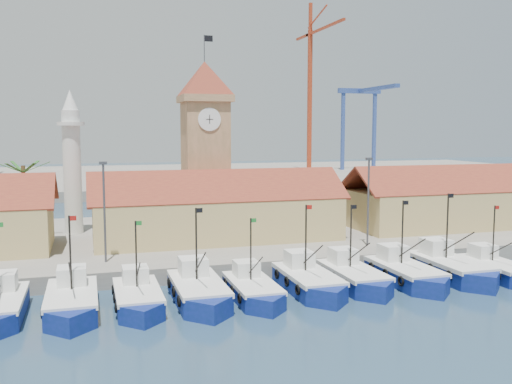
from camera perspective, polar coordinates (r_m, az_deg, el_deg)
name	(u,v)px	position (r m, az deg, el deg)	size (l,w,h in m)	color
ground	(275,306)	(44.13, 1.88, -11.30)	(400.00, 400.00, 0.00)	#1D344D
quay	(210,239)	(66.49, -4.67, -4.69)	(140.00, 32.00, 1.50)	gray
terminal	(141,178)	(151.02, -11.39, 1.40)	(240.00, 80.00, 2.00)	gray
boat_1	(72,304)	(44.10, -17.95, -10.57)	(3.61, 9.90, 7.49)	navy
boat_2	(138,299)	(44.10, -11.71, -10.48)	(3.33, 9.11, 6.89)	navy
boat_3	(199,293)	(44.77, -5.71, -10.01)	(3.72, 10.19, 7.71)	navy
boat_4	(254,291)	(45.30, -0.23, -9.91)	(3.26, 8.92, 6.75)	navy
boat_5	(310,283)	(47.66, 5.38, -9.02)	(3.64, 9.98, 7.55)	navy
boat_6	(355,278)	(49.60, 9.85, -8.51)	(3.55, 9.72, 7.35)	navy
boat_7	(407,275)	(51.60, 14.85, -8.02)	(3.66, 10.04, 7.59)	navy
boat_8	(452,270)	(54.49, 19.04, -7.35)	(3.88, 10.63, 8.04)	navy
boat_9	(498,271)	(56.14, 23.08, -7.24)	(3.32, 9.09, 6.88)	navy
hall_center	(217,216)	(62.09, -3.94, -2.42)	(27.04, 10.13, 7.61)	tan
hall_right	(468,205)	(75.70, 20.43, -1.25)	(31.20, 10.13, 7.61)	tan
clock_tower	(205,142)	(67.27, -5.10, 5.05)	(5.80, 5.80, 22.70)	tan
minaret	(72,162)	(68.05, -17.92, 2.91)	(3.00, 3.00, 16.30)	silver
palm_tree	(24,195)	(66.64, -22.16, -0.32)	(5.60, 5.03, 8.39)	brown
lamp_posts	(240,202)	(54.16, -1.60, -1.01)	(80.70, 0.25, 9.03)	#3F3F44
crane_red_right	(311,80)	(155.68, 5.56, 11.13)	(1.00, 31.05, 44.91)	#A9351A
gantry	(365,106)	(164.94, 10.80, 8.42)	(13.00, 22.00, 23.20)	#324C99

